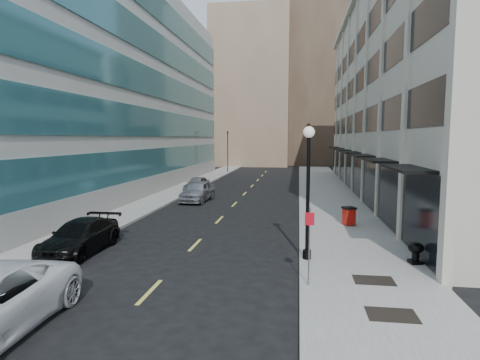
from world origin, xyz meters
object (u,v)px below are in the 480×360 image
(car_grey_sedan, at_px, (197,184))
(urn_planter, at_px, (416,251))
(traffic_signal, at_px, (228,134))
(car_black_pickup, at_px, (80,237))
(lamppost, at_px, (308,180))
(sign_post, at_px, (309,236))
(car_silver_sedan, at_px, (198,191))
(trash_bin, at_px, (349,215))

(car_grey_sedan, xyz_separation_m, urn_planter, (14.40, -20.96, -0.03))
(traffic_signal, distance_m, urn_planter, 44.88)
(traffic_signal, bearing_deg, car_black_pickup, -89.05)
(car_black_pickup, xyz_separation_m, lamppost, (10.10, 0.03, 2.71))
(car_black_pickup, xyz_separation_m, sign_post, (10.10, -3.01, 1.14))
(lamppost, relative_size, sign_post, 2.07)
(urn_planter, bearing_deg, lamppost, -179.89)
(car_silver_sedan, height_order, sign_post, sign_post)
(traffic_signal, relative_size, trash_bin, 6.61)
(traffic_signal, height_order, car_black_pickup, traffic_signal)
(car_silver_sedan, relative_size, sign_post, 1.80)
(car_black_pickup, height_order, car_silver_sedan, car_silver_sedan)
(trash_bin, xyz_separation_m, lamppost, (-2.52, -6.90, 2.72))
(car_grey_sedan, height_order, lamppost, lamppost)
(car_silver_sedan, xyz_separation_m, sign_post, (8.50, -18.01, 1.04))
(sign_post, distance_m, urn_planter, 5.40)
(sign_post, bearing_deg, trash_bin, 76.11)
(lamppost, bearing_deg, car_grey_sedan, 115.72)
(sign_post, bearing_deg, car_grey_sedan, 113.14)
(trash_bin, xyz_separation_m, urn_planter, (1.78, -6.89, -0.04))
(traffic_signal, distance_m, trash_bin, 37.85)
(lamppost, bearing_deg, trash_bin, 69.95)
(car_black_pickup, relative_size, car_silver_sedan, 1.03)
(traffic_signal, height_order, car_silver_sedan, traffic_signal)
(trash_bin, distance_m, lamppost, 7.83)
(lamppost, height_order, sign_post, lamppost)
(car_grey_sedan, distance_m, urn_planter, 25.43)
(car_grey_sedan, relative_size, urn_planter, 4.82)
(car_black_pickup, height_order, sign_post, sign_post)
(traffic_signal, xyz_separation_m, car_silver_sedan, (2.30, -27.00, -4.89))
(trash_bin, bearing_deg, traffic_signal, 88.97)
(trash_bin, bearing_deg, car_black_pickup, -173.04)
(car_black_pickup, relative_size, trash_bin, 4.76)
(car_grey_sedan, bearing_deg, car_silver_sedan, -70.04)
(traffic_signal, distance_m, sign_post, 46.45)
(lamppost, xyz_separation_m, urn_planter, (4.30, 0.01, -2.77))
(car_black_pickup, xyz_separation_m, trash_bin, (12.62, 6.93, -0.01))
(car_black_pickup, distance_m, urn_planter, 14.40)
(car_grey_sedan, height_order, urn_planter, car_grey_sedan)
(trash_bin, bearing_deg, car_silver_sedan, 121.95)
(car_grey_sedan, bearing_deg, traffic_signal, 96.94)
(car_silver_sedan, distance_m, sign_post, 19.94)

